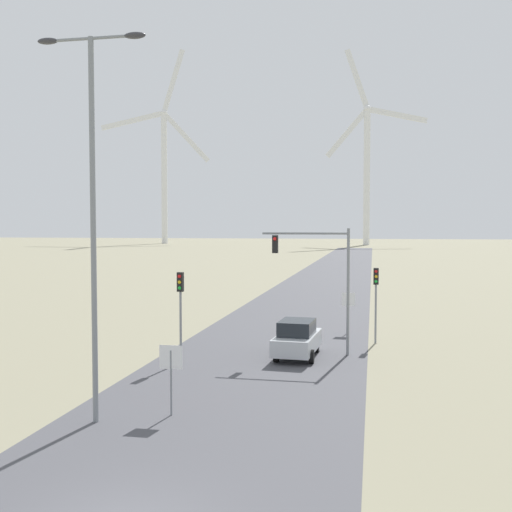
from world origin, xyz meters
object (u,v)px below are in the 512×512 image
(traffic_light_post_near_right, at_px, (376,288))
(wind_turbine_left, at_px, (367,161))
(car_approaching, at_px, (297,339))
(wind_turbine_far_left, at_px, (164,162))
(traffic_light_post_near_left, at_px, (180,297))
(traffic_light_mast_overhead, at_px, (319,265))
(stop_sign_far, at_px, (348,305))
(streetlamp, at_px, (93,188))
(stop_sign_near, at_px, (171,366))

(traffic_light_post_near_right, xyz_separation_m, wind_turbine_left, (-2.51, 175.98, 25.79))
(car_approaching, xyz_separation_m, wind_turbine_far_left, (-73.06, 184.58, 29.51))
(car_approaching, xyz_separation_m, wind_turbine_left, (1.25, 180.26, 27.89))
(traffic_light_post_near_left, distance_m, wind_turbine_far_left, 200.63)
(traffic_light_mast_overhead, bearing_deg, traffic_light_post_near_right, 49.28)
(traffic_light_mast_overhead, xyz_separation_m, car_approaching, (-0.94, -1.00, -3.53))
(stop_sign_far, distance_m, traffic_light_post_near_right, 3.63)
(streetlamp, height_order, traffic_light_post_near_right, streetlamp)
(car_approaching, bearing_deg, traffic_light_mast_overhead, 46.78)
(stop_sign_near, relative_size, traffic_light_mast_overhead, 0.38)
(traffic_light_post_near_right, xyz_separation_m, car_approaching, (-3.76, -4.27, -2.10))
(traffic_light_mast_overhead, bearing_deg, stop_sign_far, 78.84)
(streetlamp, xyz_separation_m, wind_turbine_left, (6.48, 191.10, 21.22))
(traffic_light_post_near_left, height_order, traffic_light_mast_overhead, traffic_light_mast_overhead)
(car_approaching, bearing_deg, stop_sign_far, 73.35)
(stop_sign_near, bearing_deg, traffic_light_post_near_right, 64.08)
(stop_sign_near, relative_size, wind_turbine_far_left, 0.03)
(stop_sign_far, relative_size, traffic_light_mast_overhead, 0.39)
(traffic_light_mast_overhead, xyz_separation_m, wind_turbine_far_left, (-73.99, 183.58, 25.98))
(streetlamp, height_order, traffic_light_post_near_left, streetlamp)
(streetlamp, xyz_separation_m, traffic_light_post_near_left, (0.05, 8.61, -4.48))
(car_approaching, height_order, wind_turbine_left, wind_turbine_left)
(stop_sign_near, distance_m, wind_turbine_left, 191.95)
(stop_sign_far, xyz_separation_m, traffic_light_post_near_left, (-7.35, -9.48, 1.41))
(streetlamp, relative_size, wind_turbine_left, 0.19)
(stop_sign_far, height_order, wind_turbine_far_left, wind_turbine_far_left)
(wind_turbine_left, bearing_deg, stop_sign_far, -89.69)
(traffic_light_post_near_right, bearing_deg, car_approaching, -131.32)
(stop_sign_far, relative_size, wind_turbine_far_left, 0.03)
(streetlamp, height_order, traffic_light_mast_overhead, streetlamp)
(stop_sign_far, bearing_deg, traffic_light_mast_overhead, -101.16)
(streetlamp, height_order, car_approaching, streetlamp)
(traffic_light_post_near_right, bearing_deg, stop_sign_near, -115.92)
(stop_sign_near, xyz_separation_m, stop_sign_far, (5.21, 16.97, 0.03))
(wind_turbine_far_left, bearing_deg, streetlamp, -70.86)
(stop_sign_near, relative_size, car_approaching, 0.57)
(car_approaching, bearing_deg, streetlamp, -115.77)
(car_approaching, bearing_deg, stop_sign_near, -107.38)
(stop_sign_far, bearing_deg, traffic_light_post_near_left, -127.77)
(streetlamp, bearing_deg, traffic_light_mast_overhead, 62.47)
(car_approaching, relative_size, wind_turbine_far_left, 0.06)
(traffic_light_mast_overhead, distance_m, car_approaching, 3.78)
(traffic_light_post_near_left, bearing_deg, wind_turbine_left, 87.98)
(traffic_light_mast_overhead, height_order, wind_turbine_far_left, wind_turbine_far_left)
(wind_turbine_far_left, bearing_deg, stop_sign_far, -67.01)
(streetlamp, relative_size, traffic_light_post_near_left, 2.92)
(streetlamp, xyz_separation_m, stop_sign_near, (2.19, 1.12, -5.92))
(streetlamp, distance_m, wind_turbine_far_left, 208.11)
(stop_sign_near, relative_size, stop_sign_far, 0.99)
(traffic_light_post_near_left, bearing_deg, streetlamp, -90.35)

